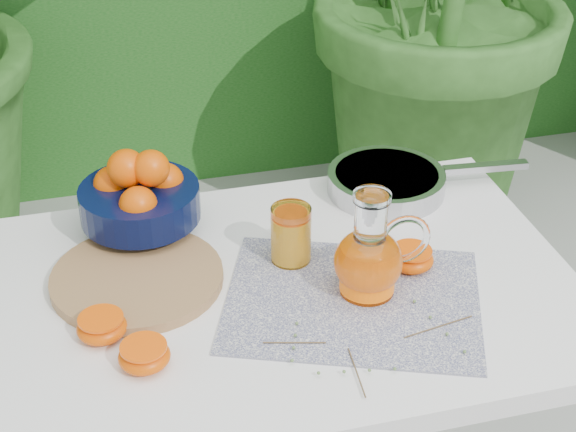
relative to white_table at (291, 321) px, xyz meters
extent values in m
cube|color=white|center=(0.00, 0.00, 0.06)|extent=(1.00, 0.70, 0.04)
cylinder|color=white|center=(-0.45, 0.30, -0.31)|extent=(0.04, 0.04, 0.71)
cylinder|color=white|center=(0.45, 0.30, -0.31)|extent=(0.04, 0.04, 0.71)
cube|color=#0C1044|center=(0.09, -0.07, 0.08)|extent=(0.52, 0.46, 0.00)
cylinder|color=olive|center=(-0.26, 0.07, 0.09)|extent=(0.39, 0.39, 0.02)
cylinder|color=black|center=(-0.23, 0.23, 0.10)|extent=(0.09, 0.09, 0.04)
cylinder|color=black|center=(-0.23, 0.23, 0.15)|extent=(0.25, 0.25, 0.06)
sphere|color=#F34902|center=(-0.28, 0.26, 0.18)|extent=(0.08, 0.08, 0.07)
sphere|color=#F34902|center=(-0.18, 0.25, 0.18)|extent=(0.08, 0.08, 0.07)
sphere|color=#F34902|center=(-0.24, 0.18, 0.18)|extent=(0.08, 0.08, 0.07)
sphere|color=#F34902|center=(-0.22, 0.29, 0.18)|extent=(0.08, 0.08, 0.07)
sphere|color=#F34902|center=(-0.25, 0.24, 0.22)|extent=(0.08, 0.08, 0.07)
sphere|color=#F34902|center=(-0.20, 0.22, 0.22)|extent=(0.08, 0.08, 0.07)
cylinder|color=white|center=(0.12, -0.05, 0.09)|extent=(0.10, 0.10, 0.01)
ellipsoid|color=white|center=(0.12, -0.05, 0.15)|extent=(0.12, 0.12, 0.11)
cylinder|color=white|center=(0.12, -0.05, 0.23)|extent=(0.06, 0.06, 0.08)
cylinder|color=white|center=(0.12, -0.05, 0.27)|extent=(0.06, 0.06, 0.01)
torus|color=white|center=(0.18, -0.05, 0.18)|extent=(0.09, 0.01, 0.09)
cylinder|color=#F16005|center=(0.12, -0.05, 0.13)|extent=(0.10, 0.10, 0.08)
cylinder|color=white|center=(0.02, 0.07, 0.14)|extent=(0.09, 0.09, 0.11)
cylinder|color=orange|center=(0.02, 0.07, 0.13)|extent=(0.08, 0.08, 0.09)
cylinder|color=#F24307|center=(0.02, 0.07, 0.18)|extent=(0.07, 0.07, 0.00)
cylinder|color=#A9A9AE|center=(0.27, 0.26, 0.10)|extent=(0.26, 0.26, 0.04)
cylinder|color=white|center=(0.27, 0.26, 0.12)|extent=(0.23, 0.23, 0.01)
cube|color=#A9A9AE|center=(0.48, 0.24, 0.12)|extent=(0.18, 0.04, 0.01)
ellipsoid|color=#F34902|center=(-0.27, -0.14, 0.10)|extent=(0.11, 0.11, 0.04)
cylinder|color=#F24307|center=(-0.27, -0.14, 0.12)|extent=(0.10, 0.10, 0.00)
ellipsoid|color=#F34902|center=(-0.33, -0.06, 0.10)|extent=(0.11, 0.11, 0.04)
cylinder|color=#F24307|center=(-0.33, -0.06, 0.12)|extent=(0.10, 0.10, 0.00)
ellipsoid|color=#F34902|center=(0.22, 0.00, 0.10)|extent=(0.11, 0.11, 0.04)
cylinder|color=#F24307|center=(0.22, 0.00, 0.12)|extent=(0.10, 0.10, 0.00)
cylinder|color=brown|center=(0.04, -0.25, 0.09)|extent=(0.01, 0.11, 0.00)
sphere|color=#58763E|center=(-0.02, -0.24, 0.09)|extent=(0.01, 0.01, 0.01)
sphere|color=#58763E|center=(0.02, -0.24, 0.09)|extent=(0.01, 0.01, 0.01)
sphere|color=#58763E|center=(0.06, -0.25, 0.09)|extent=(0.01, 0.01, 0.01)
sphere|color=#58763E|center=(0.10, -0.26, 0.09)|extent=(0.01, 0.01, 0.01)
cylinder|color=brown|center=(0.20, -0.18, 0.09)|extent=(0.13, 0.03, 0.00)
sphere|color=#58763E|center=(0.19, -0.11, 0.09)|extent=(0.01, 0.01, 0.01)
sphere|color=#58763E|center=(0.20, -0.15, 0.09)|extent=(0.01, 0.01, 0.01)
sphere|color=#58763E|center=(0.21, -0.20, 0.09)|extent=(0.01, 0.01, 0.01)
sphere|color=#58763E|center=(0.22, -0.25, 0.09)|extent=(0.01, 0.01, 0.01)
cylinder|color=brown|center=(-0.03, -0.16, 0.09)|extent=(0.10, 0.03, 0.00)
sphere|color=#58763E|center=(-0.05, -0.20, 0.09)|extent=(0.01, 0.01, 0.01)
sphere|color=#58763E|center=(-0.04, -0.17, 0.09)|extent=(0.01, 0.01, 0.01)
sphere|color=#58763E|center=(-0.03, -0.14, 0.09)|extent=(0.01, 0.01, 0.01)
sphere|color=#58763E|center=(-0.02, -0.11, 0.09)|extent=(0.01, 0.01, 0.01)
camera|label=1|loc=(-0.31, -1.19, 1.01)|focal=55.00mm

